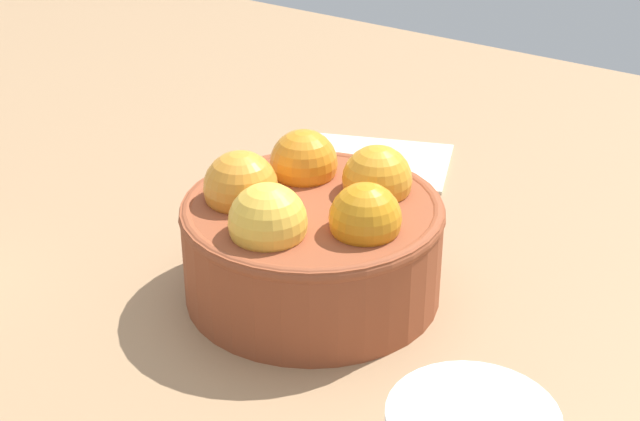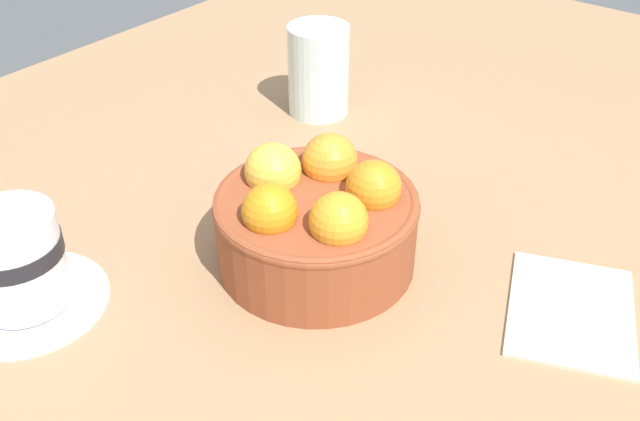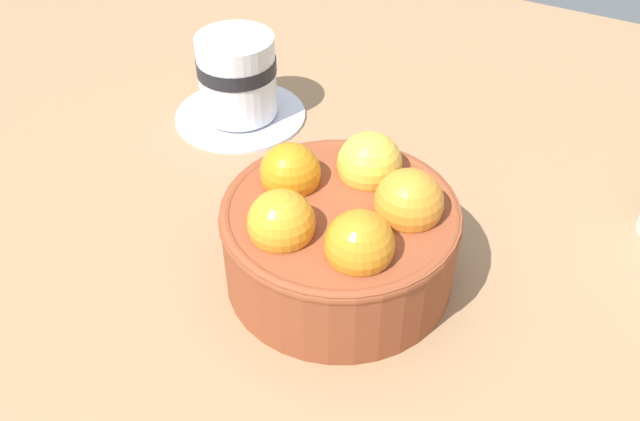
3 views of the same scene
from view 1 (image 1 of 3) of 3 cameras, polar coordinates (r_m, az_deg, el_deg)
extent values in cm
cube|color=#997551|center=(62.64, -0.43, -6.34)|extent=(148.42, 105.46, 3.74)
cylinder|color=brown|center=(59.98, -0.45, -2.35)|extent=(16.13, 16.13, 6.32)
torus|color=brown|center=(58.65, -0.46, -0.01)|extent=(16.33, 16.33, 1.00)
sphere|color=orange|center=(62.12, -0.97, 2.84)|extent=(4.42, 4.42, 4.42)
sphere|color=orange|center=(59.05, -4.73, 1.36)|extent=(4.64, 4.64, 4.64)
sphere|color=yellow|center=(54.69, -2.73, -0.83)|extent=(4.62, 4.62, 4.62)
sphere|color=orange|center=(55.30, 2.70, -0.49)|extent=(4.26, 4.26, 4.26)
sphere|color=orange|center=(59.95, 3.41, 1.84)|extent=(4.41, 4.41, 4.41)
cube|color=beige|center=(78.98, 3.24, 3.01)|extent=(14.67, 13.03, 0.60)
camera|label=2|loc=(0.73, 45.28, 24.72)|focal=41.44mm
camera|label=3|loc=(0.88, 3.54, 29.94)|focal=39.74mm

